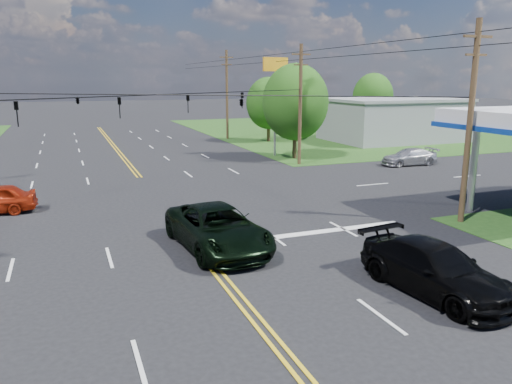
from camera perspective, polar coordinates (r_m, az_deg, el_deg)
name	(u,v)px	position (r m, az deg, el deg)	size (l,w,h in m)	color
ground	(161,203)	(28.51, -10.84, -1.29)	(280.00, 280.00, 0.00)	black
grass_ne	(369,129)	(71.71, 12.79, 7.03)	(46.00, 48.00, 0.03)	#1D4415
stop_bar	(304,234)	(22.66, 5.56, -4.80)	(10.00, 0.50, 0.02)	silver
retail_ne	(392,121)	(58.87, 15.33, 7.85)	(14.00, 10.00, 4.40)	gray
pole_se	(470,121)	(25.57, 23.26, 7.48)	(1.60, 0.28, 9.50)	#3E301A
pole_ne	(300,103)	(40.44, 5.08, 10.05)	(1.60, 0.28, 9.50)	#3E301A
pole_right_far	(227,94)	(58.08, -3.34, 11.15)	(1.60, 0.28, 10.00)	#3E301A
span_wire_signals	(156,95)	(27.70, -11.36, 10.83)	(26.00, 18.00, 1.13)	black
power_lines	(161,42)	(25.78, -10.82, 16.52)	(26.04, 100.00, 0.64)	black
tree_right_a	(295,102)	(43.57, 4.51, 10.19)	(5.70, 5.70, 8.18)	#3E301A
tree_right_b	(269,103)	(55.57, 1.45, 10.11)	(4.94, 4.94, 7.09)	#3E301A
tree_far_r	(373,96)	(69.20, 13.21, 10.59)	(5.32, 5.32, 7.63)	#3E301A
pickup_dkgreen	(218,228)	(20.46, -4.40, -4.15)	(2.91, 6.32, 1.76)	black
suv_black	(435,269)	(17.36, 19.78, -8.28)	(2.27, 5.59, 1.62)	black
sedan_far	(409,157)	(42.24, 17.09, 3.86)	(1.89, 4.64, 1.35)	#ACABB0
polesign_ne	(275,79)	(44.98, 2.23, 12.82)	(2.40, 0.50, 8.67)	#A5A5AA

